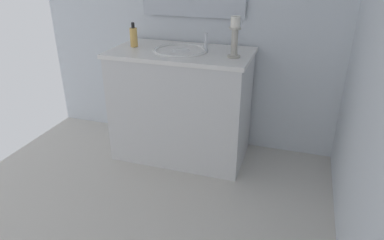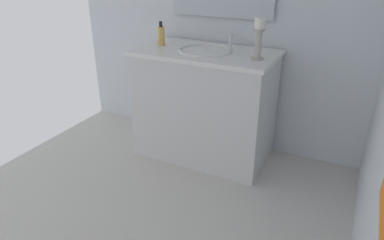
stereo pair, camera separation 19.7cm
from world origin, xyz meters
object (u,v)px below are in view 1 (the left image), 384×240
candle_holder_tall (235,36)px  soap_bottle (134,37)px  sink_basin (181,56)px  vanity_cabinet (182,105)px

candle_holder_tall → soap_bottle: candle_holder_tall is taller
sink_basin → soap_bottle: bearing=-91.5°
candle_holder_tall → soap_bottle: size_ratio=1.51×
vanity_cabinet → sink_basin: 0.39m
sink_basin → vanity_cabinet: bearing=-90.0°
sink_basin → candle_holder_tall: candle_holder_tall is taller
vanity_cabinet → candle_holder_tall: bearing=81.7°
vanity_cabinet → sink_basin: sink_basin is taller
candle_holder_tall → soap_bottle: 0.79m
candle_holder_tall → sink_basin: bearing=-98.3°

